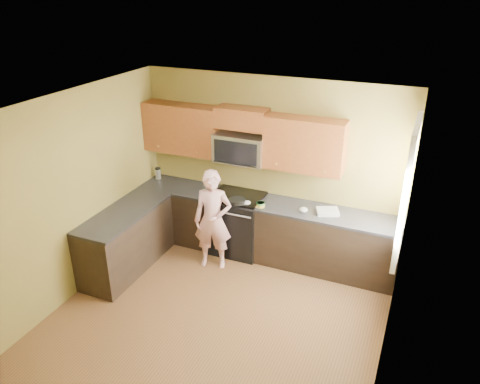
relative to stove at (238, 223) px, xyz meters
The scene contains 26 objects.
floor 1.79m from the stove, 76.57° to the right, with size 4.00×4.00×0.00m, color brown.
ceiling 2.81m from the stove, 76.57° to the right, with size 4.00×4.00×0.00m, color white.
wall_back 1.02m from the stove, 39.09° to the left, with size 4.00×4.00×0.00m, color olive.
wall_front 3.80m from the stove, 83.79° to the right, with size 4.00×4.00×0.00m, color olive.
wall_left 2.48m from the stove, 133.69° to the right, with size 4.00×4.00×0.00m, color olive.
wall_right 3.05m from the stove, 34.91° to the right, with size 4.00×4.00×0.00m, color olive.
cabinet_back_run 0.40m from the stove, ahead, with size 4.00×0.60×0.88m, color black.
cabinet_left_run 1.69m from the stove, 140.41° to the right, with size 0.60×1.60×0.88m, color black.
countertop_back 0.58m from the stove, ahead, with size 4.00×0.62×0.04m, color black.
countertop_left 1.73m from the stove, 140.19° to the right, with size 0.62×1.60×0.04m, color black.
stove is the anchor object (origin of this frame).
microwave 0.98m from the stove, 90.00° to the left, with size 0.76×0.40×0.42m, color silver, non-canonical shape.
upper_cab_left 1.40m from the stove, behind, with size 1.22×0.33×0.75m, color brown, non-canonical shape.
upper_cab_right 1.36m from the stove, ahead, with size 1.12×0.33×0.75m, color brown, non-canonical shape.
upper_cab_over_mw 1.63m from the stove, 90.00° to the left, with size 0.76×0.33×0.30m, color brown.
window 2.70m from the stove, 11.29° to the right, with size 0.06×1.06×1.66m, color white, non-canonical shape.
woman 0.62m from the stove, 107.02° to the right, with size 0.55×0.36×1.51m, color #D76B74.
frying_pan 0.54m from the stove, 68.92° to the right, with size 0.25×0.44×0.06m, color black, non-canonical shape.
butter_tub 0.65m from the stove, 21.11° to the right, with size 0.12×0.12×0.09m, color yellow, non-canonical shape.
toast_slice 0.63m from the stove, 22.22° to the right, with size 0.11×0.11×0.01m, color #B27F47.
napkin_a 0.56m from the stove, 39.18° to the right, with size 0.11×0.12×0.06m, color silver.
napkin_b 1.15m from the stove, ahead, with size 0.12×0.13×0.07m, color silver.
dish_towel 1.45m from the stove, ahead, with size 0.30×0.24×0.05m, color silver.
travel_mug 1.55m from the stove, behind, with size 0.09×0.09×0.19m, color silver, non-canonical shape.
glass_b 0.68m from the stove, behind, with size 0.07×0.07×0.12m, color silver.
glass_c 0.75m from the stove, behind, with size 0.07×0.07×0.12m, color silver.
Camera 1 is at (2.10, -4.11, 3.92)m, focal length 34.75 mm.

